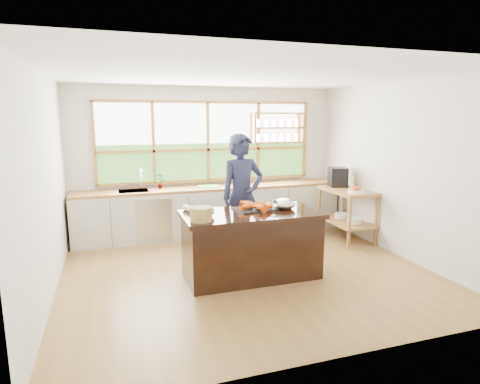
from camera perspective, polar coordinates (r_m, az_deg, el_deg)
name	(u,v)px	position (r m, az deg, el deg)	size (l,w,h in m)	color
ground_plane	(246,271)	(5.81, 0.91, -11.12)	(5.00, 5.00, 0.00)	olive
room_shell	(237,145)	(5.91, -0.45, 6.72)	(5.02, 4.52, 2.71)	silver
back_counter	(212,210)	(7.45, -4.07, -2.59)	(4.90, 0.63, 0.90)	#B7B6AD
right_shelf_unit	(347,206)	(7.35, 14.97, -1.92)	(0.62, 1.10, 0.90)	#9A642E
island	(251,244)	(5.48, 1.61, -7.44)	(1.85, 0.90, 0.90)	black
cook	(242,197)	(6.12, 0.30, -0.65)	(0.70, 0.46, 1.91)	#1A1F37
potted_plant	(160,181)	(7.24, -11.35, 1.60)	(0.15, 0.10, 0.29)	slate
cutting_board	(208,186)	(7.35, -4.56, 0.82)	(0.40, 0.30, 0.01)	#60AF3E
espresso_machine	(338,177)	(7.55, 13.73, 2.09)	(0.30, 0.33, 0.35)	black
wine_bottle	(352,183)	(7.25, 15.68, 1.29)	(0.06, 0.06, 0.25)	#B2BA62
fruit_bowl	(356,190)	(6.99, 16.18, 0.22)	(0.26, 0.26, 0.11)	white
slate_board	(255,209)	(5.53, 2.11, -2.40)	(0.55, 0.40, 0.02)	black
lobster_pile	(257,206)	(5.50, 2.44, -1.95)	(0.52, 0.48, 0.08)	#D54A0B
mixing_bowl_left	(202,211)	(5.15, -5.39, -2.75)	(0.32, 0.32, 0.15)	silver
mixing_bowl_right	(284,204)	(5.59, 6.32, -1.71)	(0.32, 0.32, 0.15)	silver
wine_glass	(275,204)	(5.13, 4.93, -1.71)	(0.08, 0.08, 0.22)	silver
wicker_basket	(201,214)	(4.92, -5.55, -3.15)	(0.27, 0.27, 0.17)	#9F8748
parchment_roll	(190,209)	(5.42, -7.11, -2.40)	(0.08, 0.08, 0.30)	silver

